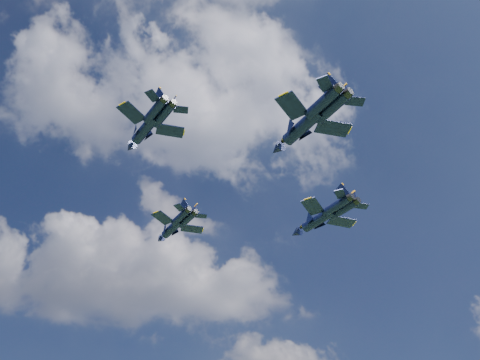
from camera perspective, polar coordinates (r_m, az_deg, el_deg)
name	(u,v)px	position (r m, az deg, el deg)	size (l,w,h in m)	color
jet_lead	(172,229)	(103.71, -7.31, -5.16)	(10.39, 13.80, 3.38)	black
jet_left	(144,130)	(82.77, -10.19, 5.24)	(10.47, 13.88, 3.40)	black
jet_right	(317,220)	(100.12, 8.18, -4.27)	(13.13, 16.02, 4.02)	black
jet_slot	(301,128)	(77.08, 6.47, 5.55)	(12.25, 16.33, 3.99)	black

